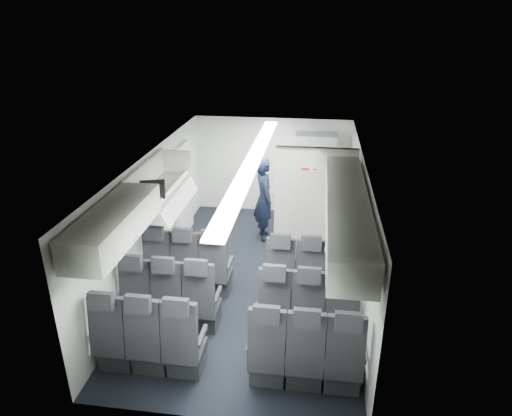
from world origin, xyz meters
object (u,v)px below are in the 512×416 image
(seat_row_mid, at_px, (238,308))
(seat_row_rear, at_px, (225,351))
(seat_row_front, at_px, (248,274))
(boarding_door, at_px, (183,190))
(galley_unit, at_px, (314,177))
(flight_attendant, at_px, (264,199))
(carry_on_bag, at_px, (153,190))

(seat_row_mid, distance_m, seat_row_rear, 0.90)
(seat_row_mid, xyz_separation_m, seat_row_rear, (0.00, -0.90, 0.00))
(seat_row_front, distance_m, seat_row_rear, 1.80)
(seat_row_mid, xyz_separation_m, boarding_door, (-1.64, 2.99, 0.55))
(seat_row_rear, distance_m, galley_unit, 5.17)
(seat_row_front, xyz_separation_m, seat_row_mid, (0.00, -0.90, 0.00))
(seat_row_rear, bearing_deg, flight_attendant, 89.99)
(carry_on_bag, bearing_deg, boarding_door, 79.54)
(seat_row_rear, height_order, galley_unit, galley_unit)
(seat_row_front, bearing_deg, seat_row_mid, -90.00)
(galley_unit, distance_m, flight_attendant, 1.49)
(seat_row_mid, bearing_deg, seat_row_front, 90.00)
(seat_row_front, relative_size, flight_attendant, 1.97)
(seat_row_rear, distance_m, boarding_door, 4.25)
(seat_row_mid, height_order, flight_attendant, flight_attendant)
(seat_row_mid, relative_size, seat_row_rear, 1.00)
(seat_row_front, relative_size, seat_row_mid, 1.00)
(boarding_door, bearing_deg, seat_row_front, -51.84)
(seat_row_mid, bearing_deg, boarding_door, 118.77)
(seat_row_front, height_order, seat_row_mid, same)
(seat_row_front, relative_size, seat_row_rear, 1.00)
(boarding_door, height_order, carry_on_bag, carry_on_bag)
(seat_row_front, distance_m, boarding_door, 2.71)
(seat_row_mid, relative_size, flight_attendant, 1.97)
(seat_row_front, xyz_separation_m, carry_on_bag, (-1.38, -0.16, 1.42))
(flight_attendant, bearing_deg, galley_unit, -57.98)
(seat_row_mid, relative_size, galley_unit, 1.75)
(seat_row_mid, distance_m, flight_attendant, 3.05)
(seat_row_mid, height_order, seat_row_rear, same)
(boarding_door, bearing_deg, galley_unit, 24.28)
(boarding_door, distance_m, carry_on_bag, 2.42)
(seat_row_rear, height_order, boarding_door, boarding_door)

